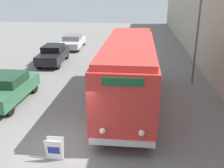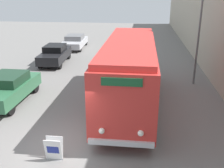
% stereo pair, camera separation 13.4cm
% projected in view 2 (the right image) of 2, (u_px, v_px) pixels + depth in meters
% --- Properties ---
extents(ground_plane, '(80.00, 80.00, 0.00)m').
position_uv_depth(ground_plane, '(65.00, 148.00, 9.99)').
color(ground_plane, slate).
extents(building_wall_right, '(0.30, 60.00, 7.24)m').
position_uv_depth(building_wall_right, '(215.00, 23.00, 17.27)').
color(building_wall_right, '#B2A893').
rests_on(building_wall_right, ground_plane).
extents(vintage_bus, '(2.48, 9.51, 3.37)m').
position_uv_depth(vintage_bus, '(129.00, 70.00, 13.22)').
color(vintage_bus, black).
rests_on(vintage_bus, ground_plane).
extents(sign_board, '(0.61, 0.32, 0.86)m').
position_uv_depth(sign_board, '(54.00, 149.00, 9.22)').
color(sign_board, gray).
rests_on(sign_board, ground_plane).
extents(streetlamp, '(0.36, 0.36, 6.74)m').
position_uv_depth(streetlamp, '(201.00, 14.00, 15.42)').
color(streetlamp, '#595E60').
rests_on(streetlamp, ground_plane).
extents(parked_car_near, '(1.96, 4.40, 1.51)m').
position_uv_depth(parked_car_near, '(8.00, 88.00, 13.94)').
color(parked_car_near, black).
rests_on(parked_car_near, ground_plane).
extents(parked_car_mid, '(1.99, 4.59, 1.50)m').
position_uv_depth(parked_car_mid, '(55.00, 54.00, 21.29)').
color(parked_car_mid, black).
rests_on(parked_car_mid, ground_plane).
extents(parked_car_far, '(2.14, 4.82, 1.33)m').
position_uv_depth(parked_car_far, '(75.00, 41.00, 26.91)').
color(parked_car_far, black).
rests_on(parked_car_far, ground_plane).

